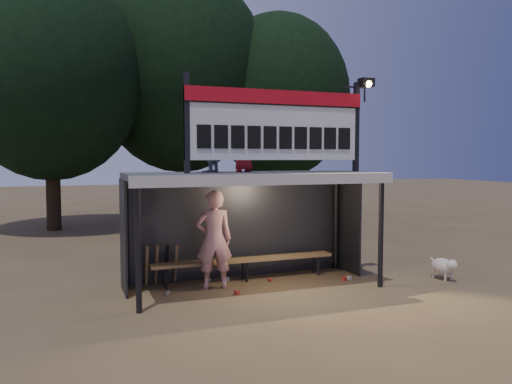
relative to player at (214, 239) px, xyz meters
The scene contains 13 objects.
ground 1.27m from the player, 13.03° to the right, with size 80.00×80.00×0.00m, color brown.
player is the anchor object (origin of this frame).
child_a 1.91m from the player, 110.19° to the left, with size 0.55×0.43×1.13m, color gray.
child_b 1.99m from the player, 20.71° to the left, with size 0.50×0.32×1.02m, color #A91A20.
dugout_shelter 1.16m from the player, ahead, with size 5.10×2.08×2.32m.
scoreboard_assembly 2.70m from the player, ahead, with size 4.10×0.27×1.99m.
bench 1.02m from the player, 25.48° to the left, with size 4.00×0.35×0.48m.
tree_left 11.28m from the player, 108.17° to the left, with size 6.46×6.46×9.27m.
tree_mid 12.57m from the player, 81.08° to the left, with size 7.22×7.22×10.36m.
tree_right 12.55m from the player, 60.76° to the left, with size 6.08×6.08×8.72m.
dog 4.99m from the player, 11.98° to the right, with size 0.36×0.81×0.49m.
bats 1.27m from the player, 145.83° to the left, with size 0.67×0.35×0.84m.
litter 1.36m from the player, ahead, with size 3.96×1.26×0.08m.
Camera 1 is at (-3.45, -9.33, 2.63)m, focal length 35.00 mm.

